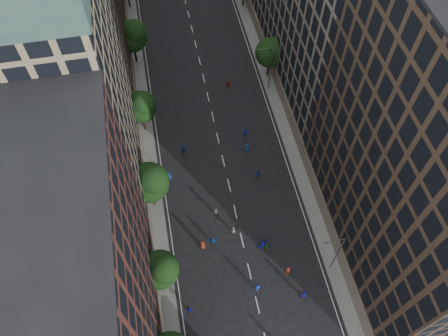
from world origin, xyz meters
name	(u,v)px	position (x,y,z in m)	size (l,w,h in m)	color
ground	(213,119)	(0.00, 40.00, 0.00)	(240.00, 240.00, 0.00)	black
sidewalk_left	(137,96)	(-12.00, 47.50, 0.07)	(4.00, 105.00, 0.15)	slate
sidewalk_right	(272,76)	(12.00, 47.50, 0.07)	(4.00, 105.00, 0.15)	slate
bldg_left_a	(69,278)	(-19.00, 11.00, 15.00)	(14.00, 22.00, 30.00)	#592B22
bldg_left_b	(64,84)	(-19.00, 35.00, 17.00)	(14.00, 26.00, 34.00)	#948261
bldg_right_a	(432,163)	(19.00, 15.00, 18.00)	(14.00, 30.00, 36.00)	#433124
bldg_right_b	(337,4)	(19.00, 44.00, 16.50)	(14.00, 28.00, 33.00)	#6B6358
tree_left_1	(161,269)	(-11.02, 13.86, 5.55)	(4.80, 4.80, 8.21)	black
tree_left_2	(150,182)	(-10.99, 25.83, 6.36)	(5.60, 5.60, 9.45)	black
tree_left_3	(141,106)	(-11.02, 39.85, 5.82)	(5.00, 5.00, 8.58)	black
tree_left_4	(132,35)	(-11.00, 55.84, 6.10)	(5.40, 5.40, 9.08)	black
tree_right_a	(271,51)	(11.38, 47.85, 5.63)	(5.00, 5.00, 8.39)	black
streetlamp_near	(336,252)	(10.37, 12.00, 5.17)	(2.64, 0.22, 9.06)	#595B60
streetlamp_far	(269,66)	(10.37, 45.00, 5.17)	(2.64, 0.22, 9.06)	#595B60
skater_2	(303,294)	(5.86, 8.96, 0.90)	(0.87, 0.68, 1.80)	#1814AA
skater_3	(257,288)	(0.35, 10.82, 0.86)	(1.11, 0.64, 1.72)	#123397
skater_4	(190,310)	(-8.50, 9.80, 0.77)	(0.91, 0.38, 1.55)	#1D15AB
skater_5	(262,245)	(2.41, 16.38, 0.96)	(1.79, 0.57, 1.93)	#151AAC
skater_6	(203,245)	(-5.48, 17.98, 0.93)	(0.90, 0.59, 1.85)	maroon
skater_7	(288,270)	(4.85, 12.33, 0.90)	(0.66, 0.43, 1.81)	#AF281D
skater_8	(233,231)	(-0.99, 19.32, 0.75)	(0.73, 0.57, 1.49)	silver
skater_9	(216,212)	(-2.83, 22.59, 0.79)	(1.02, 0.58, 1.57)	#3B3B3F
skater_10	(267,248)	(2.91, 15.94, 0.92)	(1.08, 0.45, 1.85)	#1B5C29
skater_11	(213,241)	(-4.01, 18.32, 0.77)	(1.42, 0.45, 1.53)	#1550AB
skater_12	(247,147)	(3.99, 32.76, 0.80)	(0.78, 0.51, 1.60)	navy
skater_13	(169,176)	(-8.50, 29.66, 0.94)	(0.68, 0.45, 1.88)	#1435A7
skater_14	(257,174)	(4.45, 27.65, 0.80)	(0.78, 0.61, 1.60)	#1531B1
skater_15	(245,133)	(4.33, 35.51, 0.77)	(1.00, 0.57, 1.55)	#11138E
skater_16	(183,150)	(-5.76, 34.13, 0.81)	(0.95, 0.40, 1.63)	#1422A9
skater_17	(228,84)	(3.83, 46.46, 0.76)	(1.41, 0.45, 1.52)	#A21F1B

